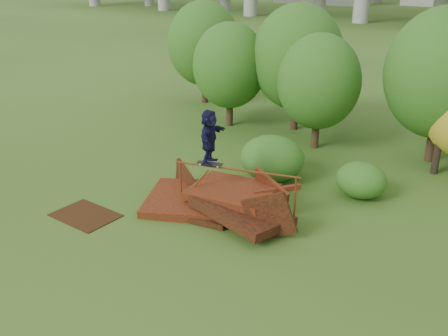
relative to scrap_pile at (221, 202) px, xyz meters
The scene contains 13 objects.
ground 2.30m from the scrap_pile, 65.39° to the right, with size 240.00×240.00×0.00m, color #2D5116.
scrap_pile is the anchor object (origin of this frame).
grind_rail 1.00m from the scrap_pile, 24.59° to the left, with size 4.02×1.21×1.55m.
skateboard 1.35m from the scrap_pile, behind, with size 0.87×0.45×0.09m.
skater 2.22m from the scrap_pile, behind, with size 1.64×0.52×1.76m, color black.
flat_plate 4.43m from the scrap_pile, 141.20° to the right, with size 2.04×1.46×0.03m, color #321C0A.
tree_0 9.90m from the scrap_pile, 122.61° to the left, with size 3.61×3.61×5.09m.
tree_1 10.07m from the scrap_pile, 103.11° to the left, with size 4.31×4.31×5.99m.
tree_2 7.89m from the scrap_pile, 91.35° to the left, with size 3.54×3.54×4.98m.
tree_3 10.25m from the scrap_pile, 62.90° to the left, with size 4.46×4.46×6.19m.
tree_6 14.44m from the scrap_pile, 129.04° to the left, with size 4.14×4.14×5.78m.
shrub_left 3.31m from the scrap_pile, 89.63° to the left, with size 2.44×2.26×1.69m, color #214F15.
shrub_right 4.98m from the scrap_pile, 48.07° to the left, with size 1.77×1.62×1.25m, color #214F15.
Camera 1 is at (7.50, -9.94, 7.54)m, focal length 40.00 mm.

